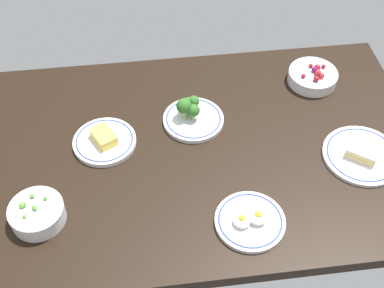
{
  "coord_description": "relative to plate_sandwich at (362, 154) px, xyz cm",
  "views": [
    {
      "loc": [
        -12.05,
        -96.04,
        116.43
      ],
      "look_at": [
        0.0,
        0.0,
        6.0
      ],
      "focal_mm": 47.02,
      "sensor_mm": 36.0,
      "label": 1
    }
  ],
  "objects": [
    {
      "name": "bowl_berries",
      "position": [
        -5.22,
        33.61,
        1.22
      ],
      "size": [
        16.25,
        16.25,
        5.92
      ],
      "color": "silver",
      "rests_on": "dining_table"
    },
    {
      "name": "plate_broccoli",
      "position": [
        -47.2,
        20.67,
        1.13
      ],
      "size": [
        18.76,
        18.76,
        8.5
      ],
      "color": "silver",
      "rests_on": "dining_table"
    },
    {
      "name": "plate_cheese",
      "position": [
        -74.05,
        14.44,
        0.16
      ],
      "size": [
        18.73,
        18.73,
        4.68
      ],
      "color": "silver",
      "rests_on": "dining_table"
    },
    {
      "name": "plate_eggs",
      "position": [
        -36.74,
        -18.18,
        0.04
      ],
      "size": [
        18.54,
        18.54,
        4.86
      ],
      "color": "silver",
      "rests_on": "dining_table"
    },
    {
      "name": "dining_table",
      "position": [
        -48.55,
        9.28,
        -3.12
      ],
      "size": [
        138.97,
        84.47,
        4.0
      ],
      "primitive_type": "cube",
      "color": "black",
      "rests_on": "ground"
    },
    {
      "name": "bowl_peas",
      "position": [
        -91.48,
        -10.09,
        1.72
      ],
      "size": [
        14.45,
        14.45,
        6.41
      ],
      "color": "silver",
      "rests_on": "dining_table"
    },
    {
      "name": "plate_sandwich",
      "position": [
        0.0,
        0.0,
        0.0
      ],
      "size": [
        22.67,
        22.67,
        4.32
      ],
      "color": "silver",
      "rests_on": "dining_table"
    }
  ]
}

